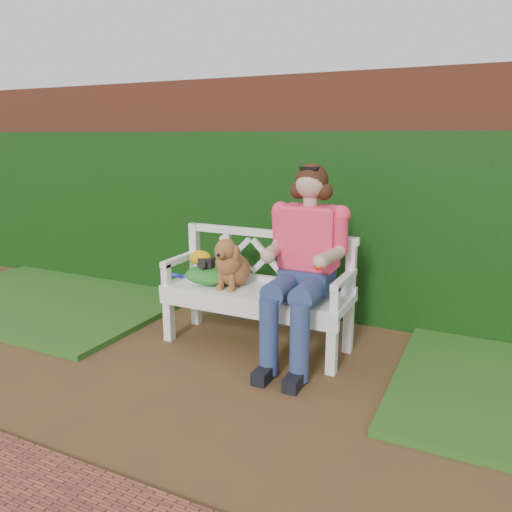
% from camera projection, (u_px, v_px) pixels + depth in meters
% --- Properties ---
extents(ground, '(60.00, 60.00, 0.00)m').
position_uv_depth(ground, '(210.00, 388.00, 3.38)').
color(ground, brown).
extents(brick_wall, '(10.00, 0.30, 2.20)m').
position_uv_depth(brick_wall, '(310.00, 196.00, 4.78)').
color(brick_wall, brown).
rests_on(brick_wall, ground).
extents(ivy_hedge, '(10.00, 0.18, 1.70)m').
position_uv_depth(ivy_hedge, '(301.00, 225.00, 4.65)').
color(ivy_hedge, '#173E0F').
rests_on(ivy_hedge, ground).
extents(grass_left, '(2.60, 2.00, 0.05)m').
position_uv_depth(grass_left, '(56.00, 298.00, 5.18)').
color(grass_left, '#204D15').
rests_on(grass_left, ground).
extents(garden_bench, '(1.61, 0.67, 0.48)m').
position_uv_depth(garden_bench, '(256.00, 318.00, 4.00)').
color(garden_bench, white).
rests_on(garden_bench, ground).
extents(seated_woman, '(0.69, 0.88, 1.48)m').
position_uv_depth(seated_woman, '(306.00, 264.00, 3.69)').
color(seated_woman, '#E25459').
rests_on(seated_woman, ground).
extents(dog, '(0.35, 0.42, 0.42)m').
position_uv_depth(dog, '(232.00, 261.00, 3.97)').
color(dog, '#9E7A44').
rests_on(dog, garden_bench).
extents(tennis_racket, '(0.70, 0.45, 0.03)m').
position_uv_depth(tennis_racket, '(202.00, 279.00, 4.17)').
color(tennis_racket, white).
rests_on(tennis_racket, garden_bench).
extents(green_bag, '(0.51, 0.46, 0.14)m').
position_uv_depth(green_bag, '(209.00, 275.00, 4.09)').
color(green_bag, '#1A6C26').
rests_on(green_bag, garden_bench).
extents(camera_item, '(0.13, 0.10, 0.08)m').
position_uv_depth(camera_item, '(207.00, 262.00, 4.05)').
color(camera_item, black).
rests_on(camera_item, green_bag).
extents(baseball_glove, '(0.21, 0.16, 0.12)m').
position_uv_depth(baseball_glove, '(200.00, 258.00, 4.10)').
color(baseball_glove, orange).
rests_on(baseball_glove, green_bag).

